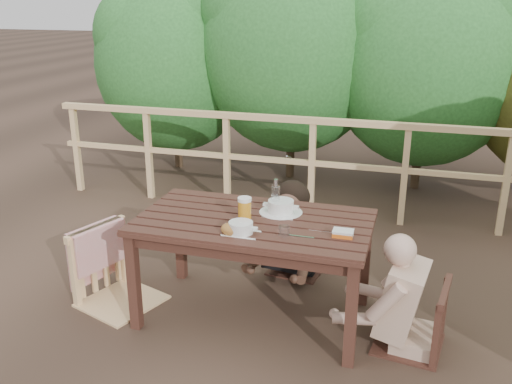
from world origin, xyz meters
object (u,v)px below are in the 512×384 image
(butter_tub, at_px, (343,234))
(table, at_px, (254,269))
(chair_left, at_px, (116,237))
(soup_far, at_px, (281,207))
(chair_far, at_px, (298,223))
(soup_near, at_px, (241,228))
(diner_right, at_px, (422,259))
(beer_glass, at_px, (245,210))
(chair_right, at_px, (414,286))
(woman, at_px, (299,199))
(tumbler, at_px, (284,232))
(bottle, at_px, (276,197))
(bread_roll, at_px, (232,229))

(butter_tub, bearing_deg, table, 168.50)
(chair_left, xyz_separation_m, soup_far, (1.11, 0.29, 0.24))
(chair_far, xyz_separation_m, soup_near, (-0.15, -1.00, 0.34))
(chair_far, distance_m, diner_right, 1.27)
(beer_glass, distance_m, butter_tub, 0.66)
(chair_right, xyz_separation_m, woman, (-0.92, 0.84, 0.18))
(chair_left, relative_size, butter_tub, 8.14)
(chair_right, distance_m, tumbler, 0.87)
(table, relative_size, beer_glass, 8.85)
(soup_far, bearing_deg, chair_right, -14.58)
(chair_far, height_order, soup_near, chair_far)
(table, xyz_separation_m, woman, (0.14, 0.78, 0.26))
(chair_far, distance_m, tumbler, 1.03)
(bottle, relative_size, tumbler, 3.11)
(table, height_order, woman, woman)
(table, distance_m, chair_left, 1.00)
(tumbler, bearing_deg, butter_tub, 15.66)
(chair_left, bearing_deg, tumbler, -74.93)
(woman, bearing_deg, bread_roll, 86.33)
(diner_right, relative_size, tumbler, 15.36)
(table, relative_size, diner_right, 1.25)
(soup_far, relative_size, bottle, 1.18)
(table, relative_size, soup_far, 5.21)
(chair_left, height_order, tumbler, chair_left)
(tumbler, bearing_deg, chair_left, 175.60)
(chair_far, distance_m, chair_right, 1.23)
(tumbler, bearing_deg, chair_right, 10.39)
(chair_right, bearing_deg, bottle, -95.35)
(table, xyz_separation_m, beer_glass, (-0.05, -0.04, 0.44))
(woman, xyz_separation_m, beer_glass, (-0.19, -0.82, 0.19))
(chair_far, xyz_separation_m, bread_roll, (-0.20, -1.02, 0.34))
(woman, height_order, bread_roll, woman)
(chair_far, relative_size, bottle, 3.31)
(bread_roll, height_order, beer_glass, beer_glass)
(diner_right, bearing_deg, chair_far, 57.09)
(beer_glass, distance_m, bottle, 0.26)
(butter_tub, bearing_deg, chair_left, 179.09)
(table, height_order, tumbler, tumbler)
(soup_near, relative_size, tumbler, 3.21)
(woman, height_order, soup_far, woman)
(table, xyz_separation_m, soup_far, (0.14, 0.17, 0.41))
(soup_far, xyz_separation_m, bottle, (-0.03, -0.01, 0.08))
(tumbler, bearing_deg, soup_far, 107.08)
(soup_near, distance_m, butter_tub, 0.63)
(butter_tub, bearing_deg, bottle, 150.20)
(diner_right, relative_size, bread_roll, 8.86)
(soup_near, distance_m, bread_roll, 0.06)
(chair_right, relative_size, bread_roll, 6.15)
(chair_left, height_order, bread_roll, chair_left)
(chair_left, bearing_deg, beer_glass, -66.00)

